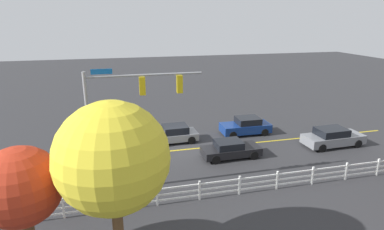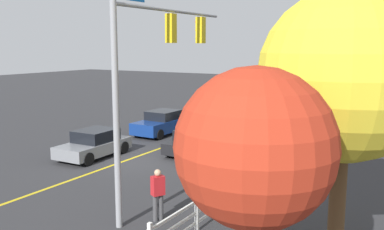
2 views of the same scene
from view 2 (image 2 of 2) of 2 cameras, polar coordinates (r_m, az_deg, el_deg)
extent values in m
plane|color=#2D2D30|center=(21.29, -8.69, -5.98)|extent=(120.00, 120.00, 0.00)
cube|color=gold|center=(24.41, -2.72, -3.91)|extent=(28.00, 0.16, 0.01)
cylinder|color=gray|center=(12.88, -10.07, 0.04)|extent=(0.20, 0.20, 7.04)
cylinder|color=gray|center=(15.31, -2.44, 13.69)|extent=(6.34, 0.12, 0.12)
cube|color=gold|center=(15.12, -2.82, 11.46)|extent=(0.32, 0.28, 1.00)
sphere|color=red|center=(15.22, -3.31, 12.65)|extent=(0.17, 0.17, 0.17)
sphere|color=orange|center=(15.20, -3.30, 11.44)|extent=(0.17, 0.17, 0.17)
sphere|color=#148C19|center=(15.19, -3.29, 10.24)|extent=(0.17, 0.17, 0.17)
cube|color=gold|center=(16.90, 1.16, 11.23)|extent=(0.32, 0.28, 1.00)
sphere|color=red|center=(16.98, 0.71, 12.30)|extent=(0.17, 0.17, 0.17)
sphere|color=orange|center=(16.97, 0.71, 11.22)|extent=(0.17, 0.17, 0.17)
sphere|color=#148C19|center=(16.96, 0.71, 10.14)|extent=(0.17, 0.17, 0.17)
cube|color=black|center=(22.49, 0.62, -3.73)|extent=(4.24, 1.76, 0.56)
cube|color=black|center=(22.20, 0.36, -2.51)|extent=(1.92, 1.56, 0.50)
cylinder|color=black|center=(24.13, 0.64, -3.28)|extent=(0.64, 0.23, 0.64)
cylinder|color=black|center=(23.42, 4.03, -3.69)|extent=(0.64, 0.23, 0.64)
cylinder|color=black|center=(21.74, -3.06, -4.70)|extent=(0.64, 0.23, 0.64)
cylinder|color=black|center=(20.95, 0.59, -5.22)|extent=(0.64, 0.23, 0.64)
cube|color=slate|center=(22.06, -12.99, -4.21)|extent=(3.97, 1.93, 0.58)
cube|color=black|center=(22.08, -12.71, -2.65)|extent=(2.01, 1.69, 0.58)
cylinder|color=black|center=(20.60, -13.69, -5.73)|extent=(0.65, 0.24, 0.64)
cylinder|color=black|center=(21.75, -16.99, -5.09)|extent=(0.65, 0.24, 0.64)
cylinder|color=black|center=(22.57, -9.12, -4.28)|extent=(0.65, 0.24, 0.64)
cylinder|color=black|center=(23.62, -12.36, -3.77)|extent=(0.65, 0.24, 0.64)
cube|color=navy|center=(27.11, -4.06, -1.36)|extent=(4.25, 1.86, 0.71)
cube|color=black|center=(27.17, -3.81, 0.02)|extent=(1.98, 1.66, 0.55)
cylinder|color=black|center=(25.53, -4.36, -2.61)|extent=(0.64, 0.23, 0.64)
cylinder|color=black|center=(26.54, -7.34, -2.21)|extent=(0.64, 0.23, 0.64)
cylinder|color=black|center=(27.87, -0.91, -1.59)|extent=(0.64, 0.23, 0.64)
cylinder|color=black|center=(28.80, -3.77, -1.25)|extent=(0.64, 0.23, 0.64)
cube|color=slate|center=(30.11, 8.66, -0.41)|extent=(4.80, 1.95, 0.69)
cube|color=black|center=(29.80, 8.53, 0.70)|extent=(2.32, 1.71, 0.56)
cylinder|color=black|center=(31.95, 8.24, -0.29)|extent=(0.64, 0.23, 0.64)
cylinder|color=black|center=(31.38, 11.17, -0.54)|extent=(0.64, 0.23, 0.64)
cylinder|color=black|center=(28.99, 5.93, -1.21)|extent=(0.64, 0.23, 0.64)
cylinder|color=black|center=(28.37, 9.11, -1.51)|extent=(0.64, 0.23, 0.64)
cylinder|color=#3F3F42|center=(14.07, -4.16, -12.13)|extent=(0.16, 0.16, 0.85)
cylinder|color=#3F3F42|center=(13.99, -4.91, -12.27)|extent=(0.16, 0.16, 0.85)
cube|color=red|center=(13.78, -4.57, -9.35)|extent=(0.48, 0.42, 0.62)
sphere|color=tan|center=(13.65, -4.60, -7.68)|extent=(0.22, 0.22, 0.22)
cube|color=white|center=(32.79, 19.59, -0.04)|extent=(0.10, 0.10, 1.15)
cube|color=white|center=(30.50, 18.72, -0.65)|extent=(0.10, 0.10, 1.15)
cube|color=white|center=(28.22, 17.71, -1.36)|extent=(0.10, 0.10, 1.15)
cube|color=white|center=(25.96, 16.53, -2.20)|extent=(0.10, 0.10, 1.15)
cube|color=white|center=(23.72, 15.11, -3.20)|extent=(0.10, 0.10, 1.15)
cube|color=white|center=(21.50, 13.40, -4.39)|extent=(0.10, 0.10, 1.15)
cube|color=white|center=(19.32, 11.29, -5.86)|extent=(0.10, 0.10, 1.15)
cube|color=white|center=(17.19, 8.63, -7.68)|extent=(0.10, 0.10, 1.15)
cube|color=white|center=(15.13, 5.20, -9.99)|extent=(0.10, 0.10, 1.15)
cube|color=white|center=(13.16, 0.65, -12.94)|extent=(0.10, 0.10, 1.15)
cube|color=white|center=(20.32, 12.44, -4.06)|extent=(26.00, 0.06, 0.09)
cube|color=white|center=(20.40, 12.40, -5.02)|extent=(26.00, 0.06, 0.09)
cube|color=white|center=(20.48, 12.37, -5.89)|extent=(26.00, 0.06, 0.09)
cylinder|color=brown|center=(11.76, 18.77, -10.82)|extent=(0.42, 0.42, 3.22)
sphere|color=yellow|center=(11.10, 19.63, 4.98)|extent=(4.26, 4.26, 4.26)
sphere|color=#B22D19|center=(8.23, 8.38, -4.34)|extent=(3.13, 3.13, 3.13)
camera|label=1|loc=(14.83, 72.01, 19.48)|focal=29.68mm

